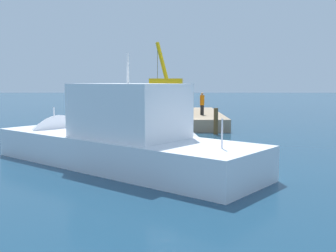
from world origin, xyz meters
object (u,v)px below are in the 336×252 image
at_px(crane_truck, 168,97).
at_px(dock_worker, 202,103).
at_px(moored_yacht, 90,150).
at_px(salvaged_car, 169,125).

distance_m(crane_truck, dock_worker, 3.00).
distance_m(crane_truck, moored_yacht, 15.59).
bearing_deg(crane_truck, dock_worker, 65.24).
xyz_separation_m(crane_truck, moored_yacht, (15.12, -3.32, -1.79)).
height_order(dock_worker, moored_yacht, moored_yacht).
relative_size(dock_worker, moored_yacht, 0.13).
xyz_separation_m(dock_worker, moored_yacht, (13.88, -6.01, -1.30)).
bearing_deg(dock_worker, salvaged_car, -24.67).
xyz_separation_m(crane_truck, salvaged_car, (6.76, 0.15, -1.57)).
distance_m(salvaged_car, moored_yacht, 9.06).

